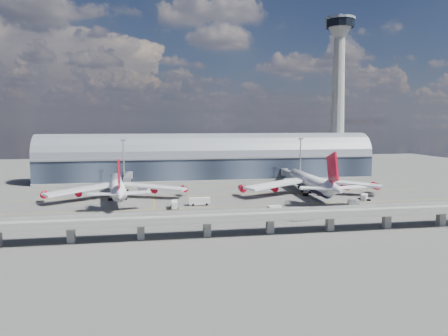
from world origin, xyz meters
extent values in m
plane|color=#474744|center=(0.00, 0.00, 0.00)|extent=(500.00, 500.00, 0.00)
cube|color=gold|center=(0.00, -10.00, 0.01)|extent=(200.00, 0.25, 0.01)
cube|color=gold|center=(0.00, 20.00, 0.01)|extent=(200.00, 0.25, 0.01)
cube|color=gold|center=(0.00, 50.00, 0.01)|extent=(200.00, 0.25, 0.01)
cube|color=gold|center=(-35.00, 30.00, 0.01)|extent=(0.25, 80.00, 0.01)
cube|color=gold|center=(35.00, 30.00, 0.01)|extent=(0.25, 80.00, 0.01)
cube|color=#1D2430|center=(0.00, 78.00, 7.00)|extent=(200.00, 28.00, 14.00)
cylinder|color=slate|center=(0.00, 78.00, 14.00)|extent=(200.00, 28.00, 28.00)
cube|color=gray|center=(0.00, 64.00, 14.00)|extent=(200.00, 1.00, 1.20)
cube|color=gray|center=(0.00, 78.00, 0.60)|extent=(200.00, 30.00, 1.20)
cube|color=gray|center=(85.00, 83.00, 4.00)|extent=(18.00, 18.00, 8.00)
cone|color=gray|center=(85.00, 83.00, 45.00)|extent=(10.00, 10.00, 90.00)
cone|color=gray|center=(85.00, 83.00, 92.00)|extent=(16.00, 16.00, 8.00)
cylinder|color=black|center=(85.00, 83.00, 97.00)|extent=(18.00, 18.00, 5.00)
cylinder|color=slate|center=(85.00, 83.00, 100.00)|extent=(19.00, 19.00, 1.50)
cylinder|color=gray|center=(85.00, 83.00, 101.50)|extent=(2.40, 2.40, 3.00)
cube|color=gray|center=(0.00, -55.00, 5.50)|extent=(220.00, 8.50, 1.20)
cube|color=gray|center=(0.00, -59.00, 6.60)|extent=(220.00, 0.40, 1.20)
cube|color=gray|center=(0.00, -51.00, 6.60)|extent=(220.00, 0.40, 1.20)
cube|color=gray|center=(0.00, -56.50, 6.15)|extent=(220.00, 0.12, 0.12)
cube|color=gray|center=(0.00, -53.50, 6.15)|extent=(220.00, 0.12, 0.12)
cube|color=gray|center=(-60.00, -55.00, 2.50)|extent=(2.20, 2.20, 5.00)
cube|color=gray|center=(-40.00, -55.00, 2.50)|extent=(2.20, 2.20, 5.00)
cube|color=gray|center=(-20.00, -55.00, 2.50)|extent=(2.20, 2.20, 5.00)
cube|color=gray|center=(0.00, -55.00, 2.50)|extent=(2.20, 2.20, 5.00)
cube|color=gray|center=(20.00, -55.00, 2.50)|extent=(2.20, 2.20, 5.00)
cube|color=gray|center=(40.00, -55.00, 2.50)|extent=(2.20, 2.20, 5.00)
cube|color=gray|center=(60.00, -55.00, 2.50)|extent=(2.20, 2.20, 5.00)
cylinder|color=gray|center=(-50.00, 55.00, 12.50)|extent=(0.70, 0.70, 25.00)
cube|color=gray|center=(-50.00, 55.00, 25.20)|extent=(3.00, 0.40, 1.00)
cylinder|color=gray|center=(50.00, 55.00, 12.50)|extent=(0.70, 0.70, 25.00)
cube|color=gray|center=(50.00, 55.00, 25.20)|extent=(3.00, 0.40, 1.00)
cylinder|color=white|center=(-51.37, 17.12, 5.94)|extent=(10.94, 51.21, 6.14)
cone|color=white|center=(-54.06, 45.30, 5.94)|extent=(6.84, 8.22, 6.14)
cone|color=white|center=(-48.49, -12.96, 6.71)|extent=(7.20, 12.04, 6.14)
cube|color=red|center=(-48.77, -10.10, 14.29)|extent=(1.76, 11.48, 12.70)
cube|color=white|center=(-67.16, 13.69, 5.18)|extent=(30.02, 23.44, 2.48)
cube|color=white|center=(-35.21, 16.74, 5.18)|extent=(31.49, 18.94, 2.48)
cylinder|color=red|center=(-67.94, 15.54, 3.45)|extent=(3.51, 5.06, 3.07)
cylinder|color=red|center=(-82.14, 14.18, 3.45)|extent=(3.51, 5.06, 3.07)
cylinder|color=red|center=(-34.80, 18.71, 3.45)|extent=(3.51, 5.06, 3.07)
cylinder|color=red|center=(-20.60, 20.06, 3.45)|extent=(3.51, 5.06, 3.07)
cylinder|color=gray|center=(-53.07, 34.97, 1.44)|extent=(0.48, 0.48, 2.88)
cylinder|color=gray|center=(-54.06, 13.01, 1.44)|extent=(0.58, 0.58, 2.88)
cylinder|color=gray|center=(-47.95, 13.60, 1.44)|extent=(0.58, 0.58, 2.88)
cylinder|color=black|center=(-54.06, 13.01, 0.53)|extent=(2.24, 1.63, 1.44)
cylinder|color=black|center=(-47.95, 13.60, 0.53)|extent=(2.24, 1.63, 1.44)
cylinder|color=white|center=(39.74, 13.18, 6.49)|extent=(9.27, 53.46, 6.38)
cone|color=white|center=(41.37, 43.03, 6.49)|extent=(6.85, 9.13, 6.38)
cone|color=white|center=(37.99, -18.87, 7.37)|extent=(7.09, 13.53, 6.38)
cube|color=red|center=(38.17, -15.57, 15.73)|extent=(1.49, 13.18, 14.57)
cube|color=white|center=(22.43, 11.92, 5.61)|extent=(33.80, 21.94, 2.72)
cube|color=white|center=(56.82, 10.04, 5.61)|extent=(32.95, 24.68, 2.72)
cylinder|color=black|center=(39.74, 13.18, 4.73)|extent=(8.02, 47.96, 5.42)
cylinder|color=red|center=(21.91, 14.15, 3.63)|extent=(3.81, 5.68, 3.52)
cylinder|color=red|center=(6.62, 14.99, 3.63)|extent=(3.81, 5.68, 3.52)
cylinder|color=red|center=(57.58, 12.20, 3.63)|extent=(3.81, 5.68, 3.52)
cylinder|color=red|center=(72.87, 11.37, 3.63)|extent=(3.81, 5.68, 3.52)
cylinder|color=gray|center=(40.77, 31.90, 1.65)|extent=(0.55, 0.55, 3.30)
cylinder|color=gray|center=(35.99, 8.98, 1.65)|extent=(0.66, 0.66, 3.30)
cylinder|color=gray|center=(43.02, 8.59, 1.65)|extent=(0.66, 0.66, 3.30)
cylinder|color=black|center=(35.99, 8.98, 0.60)|extent=(2.51, 1.78, 1.65)
cylinder|color=black|center=(43.02, 8.59, 0.60)|extent=(2.51, 1.78, 1.65)
cube|color=gray|center=(-47.87, 52.00, 5.20)|extent=(3.00, 24.00, 3.00)
cube|color=gray|center=(-47.87, 40.00, 5.20)|extent=(3.60, 3.60, 3.40)
cylinder|color=gray|center=(-47.87, 64.00, 5.20)|extent=(4.40, 4.40, 4.00)
cylinder|color=gray|center=(-47.87, 40.00, 1.70)|extent=(0.50, 0.50, 3.40)
cylinder|color=black|center=(-47.87, 40.00, 0.35)|extent=(1.40, 0.80, 0.80)
cube|color=gray|center=(43.24, 50.00, 5.20)|extent=(3.00, 28.00, 3.00)
cube|color=gray|center=(43.24, 36.00, 5.20)|extent=(3.60, 3.60, 3.40)
cylinder|color=gray|center=(43.24, 64.00, 5.20)|extent=(4.40, 4.40, 4.00)
cylinder|color=gray|center=(43.24, 36.00, 1.70)|extent=(0.50, 0.50, 3.40)
cylinder|color=black|center=(43.24, 36.00, 0.35)|extent=(1.40, 0.80, 0.80)
cube|color=beige|center=(-27.06, -9.76, 1.67)|extent=(2.77, 7.41, 2.71)
cylinder|color=black|center=(-27.18, -7.43, 0.47)|extent=(2.65, 1.07, 0.94)
cylinder|color=black|center=(-26.94, -12.09, 0.47)|extent=(2.65, 1.07, 0.94)
cube|color=beige|center=(10.03, -26.01, 1.64)|extent=(5.53, 3.46, 2.67)
cylinder|color=black|center=(11.63, -26.38, 0.46)|extent=(1.48, 2.71, 0.92)
cylinder|color=black|center=(8.43, -25.64, 0.46)|extent=(1.48, 2.71, 0.92)
cube|color=beige|center=(-16.24, -4.80, 1.79)|extent=(8.98, 2.64, 2.91)
cylinder|color=black|center=(-13.37, -4.82, 0.50)|extent=(1.03, 2.81, 1.01)
cylinder|color=black|center=(-19.10, -4.78, 0.50)|extent=(1.03, 2.81, 1.01)
cube|color=beige|center=(57.70, -6.48, 1.50)|extent=(5.08, 5.83, 2.44)
cylinder|color=black|center=(56.63, -5.03, 0.42)|extent=(2.40, 2.07, 0.85)
cylinder|color=black|center=(58.77, -7.94, 0.42)|extent=(2.40, 2.07, 0.85)
cube|color=beige|center=(39.96, 18.97, 1.64)|extent=(4.09, 5.64, 2.67)
cylinder|color=black|center=(39.36, 20.50, 0.46)|extent=(2.73, 1.80, 0.92)
cylinder|color=black|center=(40.57, 17.45, 0.46)|extent=(2.73, 1.80, 0.92)
cube|color=beige|center=(-39.50, 31.73, 1.57)|extent=(6.15, 5.17, 2.56)
cylinder|color=black|center=(-37.94, 32.78, 0.44)|extent=(2.11, 2.53, 0.88)
cylinder|color=black|center=(-41.07, 30.67, 0.44)|extent=(2.11, 2.53, 0.88)
cube|color=gray|center=(-40.61, -28.10, 0.25)|extent=(2.83, 2.38, 0.30)
cube|color=#A3A3A8|center=(-40.61, -28.10, 1.05)|extent=(2.42, 2.14, 1.50)
cube|color=gray|center=(-38.20, -27.13, 0.25)|extent=(2.83, 2.38, 0.30)
cube|color=#A3A3A8|center=(-38.20, -27.13, 1.05)|extent=(2.42, 2.14, 1.50)
cube|color=gray|center=(-35.78, -26.16, 0.25)|extent=(2.83, 2.38, 0.30)
cube|color=#A3A3A8|center=(-35.78, -26.16, 1.05)|extent=(2.42, 2.14, 1.50)
cube|color=gray|center=(-33.36, -25.19, 0.25)|extent=(2.83, 2.38, 0.30)
cube|color=#A3A3A8|center=(-33.36, -25.19, 1.05)|extent=(2.42, 2.14, 1.50)
cube|color=gray|center=(13.48, -40.56, 0.23)|extent=(2.44, 1.86, 0.28)
cube|color=#A3A3A8|center=(13.48, -40.56, 0.96)|extent=(2.06, 1.70, 1.38)
cube|color=gray|center=(15.82, -40.12, 0.23)|extent=(2.44, 1.86, 0.28)
cube|color=#A3A3A8|center=(15.82, -40.12, 0.96)|extent=(2.06, 1.70, 1.38)
cube|color=gray|center=(18.16, -39.67, 0.23)|extent=(2.44, 1.86, 0.28)
cube|color=#A3A3A8|center=(18.16, -39.67, 0.96)|extent=(2.06, 1.70, 1.38)
cube|color=gray|center=(20.51, -39.22, 0.23)|extent=(2.44, 1.86, 0.28)
cube|color=#A3A3A8|center=(20.51, -39.22, 0.96)|extent=(2.06, 1.70, 1.38)
cube|color=gray|center=(47.43, -14.20, 0.27)|extent=(2.66, 1.80, 0.33)
cube|color=#A3A3A8|center=(47.43, -14.20, 1.15)|extent=(2.22, 1.68, 1.64)
cube|color=gray|center=(50.28, -14.15, 0.27)|extent=(2.66, 1.80, 0.33)
cube|color=#A3A3A8|center=(50.28, -14.15, 1.15)|extent=(2.22, 1.68, 1.64)
camera|label=1|loc=(-38.02, -184.93, 35.12)|focal=35.00mm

